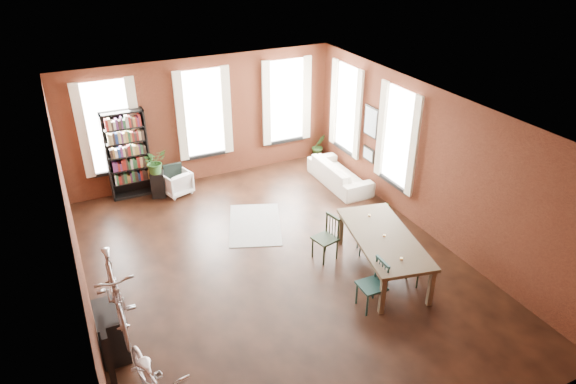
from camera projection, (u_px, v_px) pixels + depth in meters
room at (275, 155)px, 9.78m from camera, size 9.00×9.04×3.22m
dining_table at (382, 254)px, 9.89m from camera, size 1.57×2.58×0.82m
dining_chair_a at (372, 286)px, 8.95m from camera, size 0.45×0.45×0.94m
dining_chair_b at (325, 239)px, 10.27m from camera, size 0.51×0.51×0.93m
dining_chair_c at (420, 264)px, 9.63m from camera, size 0.38×0.38×0.80m
dining_chair_d at (367, 236)px, 10.49m from camera, size 0.47×0.47×0.78m
bookshelf at (128, 155)px, 12.34m from camera, size 1.00×0.32×2.20m
white_armchair at (176, 181)px, 12.79m from camera, size 0.80×0.77×0.66m
cream_sofa at (340, 170)px, 13.20m from camera, size 0.61×2.08×0.81m
striped_rug at (255, 224)px, 11.61m from camera, size 1.72×2.11×0.01m
bike_wall_rack at (110, 362)px, 7.17m from camera, size 0.16×0.60×1.30m
console_table at (111, 332)px, 8.05m from camera, size 0.40×0.80×0.80m
plant_stand at (158, 184)px, 12.66m from camera, size 0.40×0.40×0.65m
plant_by_sofa at (319, 152)px, 14.79m from camera, size 0.41×0.73×0.32m
plant_small at (387, 216)px, 11.81m from camera, size 0.46×0.44×0.15m
bicycle_floor at (151, 363)px, 6.62m from camera, size 0.76×1.04×1.82m
bicycle_hung at (111, 272)px, 6.57m from camera, size 0.47×1.00×1.66m
plant_on_stand at (155, 164)px, 12.38m from camera, size 0.73×0.77×0.47m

